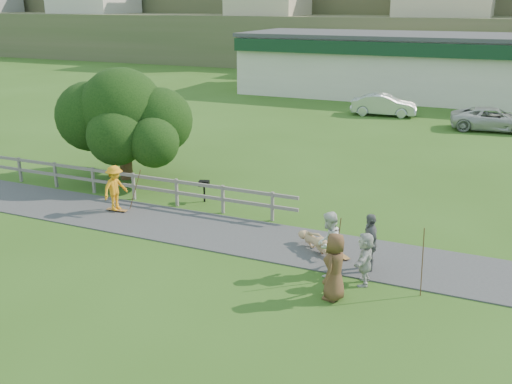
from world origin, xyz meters
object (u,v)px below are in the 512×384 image
car_white (494,119)px  skater_fallen (317,242)px  spectator_a (329,244)px  spectator_d (365,259)px  bbq (204,191)px  tree (123,130)px  skater_rider (115,191)px  spectator_c (335,267)px  car_silver (384,105)px  spectator_b (370,242)px

car_white → skater_fallen: bearing=161.6°
spectator_a → spectator_d: size_ratio=1.25×
bbq → tree: bearing=145.7°
skater_rider → spectator_c: spectator_c is taller
spectator_c → bbq: bearing=-122.6°
skater_fallen → tree: size_ratio=0.30×
tree → spectator_c: bearing=-30.8°
skater_fallen → spectator_c: spectator_c is taller
tree → spectator_d: bearing=-25.3°
spectator_a → tree: 12.47m
spectator_d → skater_rider: bearing=-107.7°
spectator_d → bbq: bearing=-126.7°
spectator_a → car_silver: size_ratio=0.43×
spectator_d → tree: 13.54m
car_silver → bbq: 21.23m
spectator_c → spectator_b: bearing=173.2°
car_white → spectator_d: bearing=166.9°
spectator_d → tree: size_ratio=0.26×
spectator_a → car_white: size_ratio=0.38×
skater_fallen → car_white: car_white is taller
spectator_b → car_white: size_ratio=0.35×
spectator_b → spectator_a: bearing=-82.0°
spectator_b → spectator_d: 0.89m
car_silver → tree: (-7.56, -19.63, 1.49)m
skater_fallen → tree: 11.29m
spectator_a → car_silver: spectator_a is taller
skater_rider → spectator_d: size_ratio=1.11×
spectator_b → bbq: 8.16m
spectator_b → car_silver: (-4.54, 24.51, -0.16)m
skater_fallen → spectator_d: spectator_d is taller
spectator_b → car_silver: spectator_b is taller
skater_fallen → spectator_d: 2.47m
car_silver → car_white: (7.22, -2.21, -0.03)m
car_white → bbq: bearing=145.2°
bbq → car_white: bearing=44.2°
spectator_d → bbq: size_ratio=1.78×
skater_rider → skater_fallen: size_ratio=0.99×
skater_rider → spectator_a: (8.82, -1.84, 0.10)m
skater_fallen → spectator_a: (0.76, -1.40, 0.65)m
skater_fallen → tree: bearing=105.0°
car_white → tree: bearing=133.0°
car_silver → car_white: 7.55m
tree → bbq: bearing=-16.5°
spectator_a → spectator_c: spectator_a is taller
skater_rider → spectator_a: 9.01m
spectator_d → tree: (-12.17, 5.76, 1.45)m
spectator_a → spectator_b: 1.27m
car_silver → spectator_c: bearing=-177.4°
skater_rider → spectator_b: 9.91m
spectator_b → car_silver: bearing=162.9°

